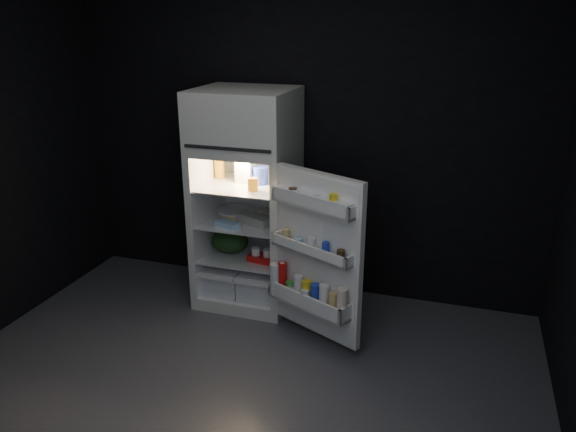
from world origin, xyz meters
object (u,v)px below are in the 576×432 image
(yogurt_tray, at_px, (263,259))
(refrigerator, at_px, (247,191))
(milk_jug, at_px, (246,167))
(fridge_door, at_px, (315,259))
(egg_carton, at_px, (254,219))

(yogurt_tray, bearing_deg, refrigerator, 148.18)
(milk_jug, height_order, yogurt_tray, milk_jug)
(fridge_door, bearing_deg, egg_carton, 145.66)
(fridge_door, height_order, milk_jug, fridge_door)
(egg_carton, bearing_deg, milk_jug, 151.29)
(refrigerator, distance_m, yogurt_tray, 0.56)
(yogurt_tray, bearing_deg, egg_carton, 161.10)
(refrigerator, height_order, egg_carton, refrigerator)
(fridge_door, distance_m, yogurt_tray, 0.69)
(milk_jug, bearing_deg, yogurt_tray, -39.45)
(egg_carton, bearing_deg, yogurt_tray, -6.25)
(refrigerator, bearing_deg, yogurt_tray, -41.19)
(fridge_door, bearing_deg, refrigerator, 143.10)
(refrigerator, distance_m, egg_carton, 0.25)
(fridge_door, xyz_separation_m, yogurt_tray, (-0.53, 0.38, -0.23))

